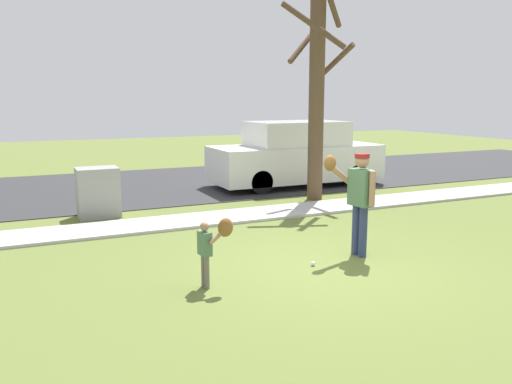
# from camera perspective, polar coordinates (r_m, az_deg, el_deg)

# --- Properties ---
(ground_plane) EXTENTS (48.00, 48.00, 0.00)m
(ground_plane) POSITION_cam_1_polar(r_m,az_deg,el_deg) (11.16, -2.21, -2.94)
(ground_plane) COLOR olive
(sidewalk_strip) EXTENTS (36.00, 1.20, 0.06)m
(sidewalk_strip) POSITION_cam_1_polar(r_m,az_deg,el_deg) (11.25, -2.41, -2.69)
(sidewalk_strip) COLOR #B2B2AD
(sidewalk_strip) RESTS_ON ground
(road_surface) EXTENTS (36.00, 6.80, 0.02)m
(road_surface) POSITION_cam_1_polar(r_m,az_deg,el_deg) (15.91, -9.26, 0.95)
(road_surface) COLOR #2D2D30
(road_surface) RESTS_ON ground
(person_adult) EXTENTS (0.73, 0.60, 1.69)m
(person_adult) POSITION_cam_1_polar(r_m,az_deg,el_deg) (8.49, 11.21, -0.07)
(person_adult) COLOR navy
(person_adult) RESTS_ON ground
(person_child) EXTENTS (0.45, 0.35, 0.97)m
(person_child) POSITION_cam_1_polar(r_m,az_deg,el_deg) (7.03, -4.92, -5.54)
(person_child) COLOR #6B6656
(person_child) RESTS_ON ground
(baseball) EXTENTS (0.07, 0.07, 0.07)m
(baseball) POSITION_cam_1_polar(r_m,az_deg,el_deg) (8.11, 6.31, -7.85)
(baseball) COLOR white
(baseball) RESTS_ON ground
(utility_cabinet) EXTENTS (0.88, 0.66, 1.08)m
(utility_cabinet) POSITION_cam_1_polar(r_m,az_deg,el_deg) (11.75, -17.03, -0.03)
(utility_cabinet) COLOR gray
(utility_cabinet) RESTS_ON ground
(street_tree_near) EXTENTS (1.85, 1.88, 5.21)m
(street_tree_near) POSITION_cam_1_polar(r_m,az_deg,el_deg) (13.12, 6.73, 11.15)
(street_tree_near) COLOR brown
(street_tree_near) RESTS_ON ground
(parked_van_white) EXTENTS (5.00, 1.95, 1.88)m
(parked_van_white) POSITION_cam_1_polar(r_m,az_deg,el_deg) (15.28, 4.42, 4.05)
(parked_van_white) COLOR silver
(parked_van_white) RESTS_ON road_surface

